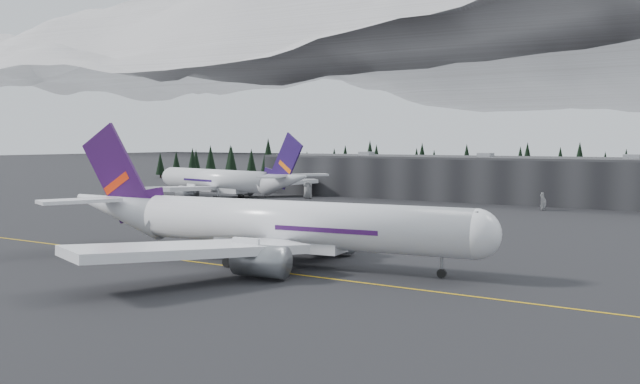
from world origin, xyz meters
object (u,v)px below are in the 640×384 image
Objects in this scene: jet_parked at (228,181)px; gse_vehicle_b at (543,207)px; terminal at (519,179)px; gse_vehicle_a at (308,196)px; jet_main at (262,223)px.

jet_parked is 88.72m from gse_vehicle_b.
terminal is 2.45× the size of jet_parked.
terminal is at bearing 4.30° from gse_vehicle_a.
gse_vehicle_a is at bearing -102.28° from gse_vehicle_b.
gse_vehicle_a is 1.15× the size of gse_vehicle_b.
gse_vehicle_a is (-56.07, 95.30, -4.97)m from jet_main.
jet_main is 99.42m from gse_vehicle_b.
terminal is 2.34× the size of jet_main.
terminal reaches higher than gse_vehicle_b.
jet_main is 15.18× the size of gse_vehicle_b.
jet_parked is 12.60× the size of gse_vehicle_a.
gse_vehicle_a is at bearing -153.87° from terminal.
gse_vehicle_b is (68.45, 3.22, 0.05)m from gse_vehicle_a.
jet_main is at bearing 145.24° from jet_parked.
jet_main reaches higher than gse_vehicle_b.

